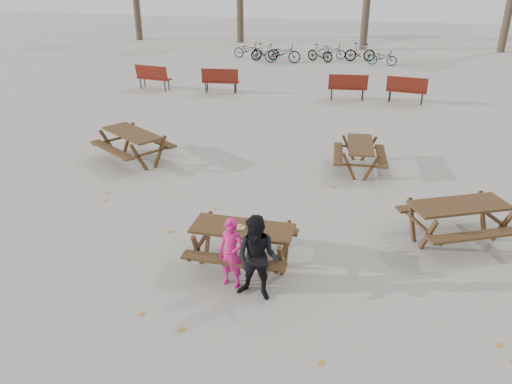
% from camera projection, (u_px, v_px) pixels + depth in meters
% --- Properties ---
extents(ground, '(80.00, 80.00, 0.00)m').
position_uv_depth(ground, '(243.00, 264.00, 9.09)').
color(ground, gray).
rests_on(ground, ground).
extents(main_picnic_table, '(1.80, 1.45, 0.78)m').
position_uv_depth(main_picnic_table, '(243.00, 236.00, 8.84)').
color(main_picnic_table, '#3A2515').
rests_on(main_picnic_table, ground).
extents(food_tray, '(0.18, 0.11, 0.03)m').
position_uv_depth(food_tray, '(239.00, 228.00, 8.70)').
color(food_tray, white).
rests_on(food_tray, main_picnic_table).
extents(bread_roll, '(0.14, 0.06, 0.05)m').
position_uv_depth(bread_roll, '(239.00, 226.00, 8.68)').
color(bread_roll, tan).
rests_on(bread_roll, food_tray).
extents(soda_bottle, '(0.07, 0.07, 0.17)m').
position_uv_depth(soda_bottle, '(231.00, 228.00, 8.58)').
color(soda_bottle, silver).
rests_on(soda_bottle, main_picnic_table).
extents(child, '(0.51, 0.38, 1.25)m').
position_uv_depth(child, '(231.00, 253.00, 8.26)').
color(child, '#CC1970').
rests_on(child, ground).
extents(adult, '(0.78, 0.64, 1.48)m').
position_uv_depth(adult, '(257.00, 259.00, 7.91)').
color(adult, black).
rests_on(adult, ground).
extents(picnic_table_east, '(2.33, 2.16, 0.80)m').
position_uv_depth(picnic_table_east, '(456.00, 222.00, 9.68)').
color(picnic_table_east, '#3A2515').
rests_on(picnic_table_east, ground).
extents(picnic_table_north, '(2.45, 2.34, 0.83)m').
position_uv_depth(picnic_table_north, '(133.00, 147.00, 13.55)').
color(picnic_table_north, '#3A2515').
rests_on(picnic_table_north, ground).
extents(picnic_table_far, '(1.47, 1.76, 0.71)m').
position_uv_depth(picnic_table_far, '(359.00, 157.00, 13.01)').
color(picnic_table_far, '#3A2515').
rests_on(picnic_table_far, ground).
extents(park_bench_row, '(11.90, 0.92, 1.03)m').
position_uv_depth(park_bench_row, '(278.00, 83.00, 19.97)').
color(park_bench_row, maroon).
rests_on(park_bench_row, ground).
extents(bicycle_row, '(8.88, 2.63, 0.99)m').
position_uv_depth(bicycle_row, '(308.00, 53.00, 26.77)').
color(bicycle_row, black).
rests_on(bicycle_row, ground).
extents(fallen_leaves, '(11.00, 11.00, 0.01)m').
position_uv_depth(fallen_leaves, '(293.00, 207.00, 11.18)').
color(fallen_leaves, '#B4732B').
rests_on(fallen_leaves, ground).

